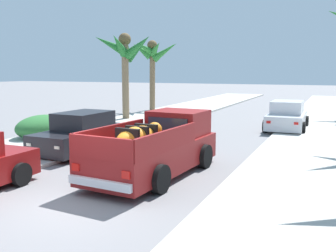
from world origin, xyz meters
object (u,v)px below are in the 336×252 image
(car_left_near, at_px, (287,117))
(car_right_near, at_px, (83,133))
(palm_tree_right_mid, at_px, (153,54))
(palm_tree_left_mid, at_px, (125,52))
(pickup_truck, at_px, (157,148))
(hedge_bush, at_px, (42,127))

(car_left_near, xyz_separation_m, car_right_near, (-6.49, -8.82, 0.00))
(car_right_near, distance_m, palm_tree_right_mid, 15.38)
(palm_tree_left_mid, bearing_deg, palm_tree_right_mid, 98.84)
(pickup_truck, height_order, palm_tree_left_mid, palm_tree_left_mid)
(palm_tree_left_mid, distance_m, palm_tree_right_mid, 5.66)
(car_left_near, height_order, car_right_near, same)
(pickup_truck, xyz_separation_m, car_left_near, (2.52, 10.54, -0.10))
(pickup_truck, xyz_separation_m, hedge_bush, (-7.39, 3.29, -0.26))
(palm_tree_right_mid, bearing_deg, hedge_bush, -87.13)
(pickup_truck, relative_size, palm_tree_right_mid, 1.00)
(car_right_near, bearing_deg, pickup_truck, -23.43)
(pickup_truck, distance_m, car_left_near, 10.84)
(car_right_near, bearing_deg, palm_tree_right_mid, 105.74)
(pickup_truck, relative_size, car_right_near, 1.24)
(hedge_bush, bearing_deg, palm_tree_left_mid, 88.20)
(pickup_truck, relative_size, hedge_bush, 1.90)
(car_right_near, xyz_separation_m, palm_tree_right_mid, (-4.06, 14.40, 3.59))
(car_left_near, height_order, palm_tree_left_mid, palm_tree_left_mid)
(palm_tree_left_mid, xyz_separation_m, hedge_bush, (-0.23, -7.24, -3.66))
(hedge_bush, bearing_deg, palm_tree_right_mid, 92.87)
(palm_tree_right_mid, xyz_separation_m, hedge_bush, (0.64, -12.83, -3.76))
(car_right_near, xyz_separation_m, palm_tree_left_mid, (-3.19, 8.80, 3.50))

